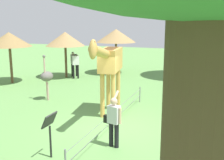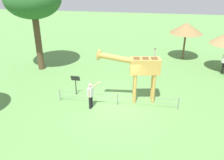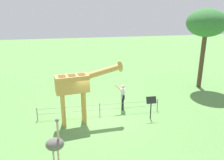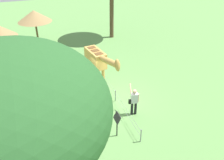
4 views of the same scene
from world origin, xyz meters
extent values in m
plane|color=#60934C|center=(0.00, 0.00, 0.00)|extent=(60.00, 60.00, 0.00)
cylinder|color=gold|center=(-0.98, -0.31, 0.92)|extent=(0.18, 0.18, 1.84)
cylinder|color=gold|center=(-0.91, -0.74, 0.92)|extent=(0.18, 0.18, 1.84)
cylinder|color=gold|center=(-2.06, -0.48, 0.92)|extent=(0.18, 0.18, 1.84)
cylinder|color=gold|center=(-2.00, -0.92, 0.92)|extent=(0.18, 0.18, 1.84)
cube|color=gold|center=(-1.49, -0.61, 2.29)|extent=(1.79, 0.96, 0.90)
cube|color=brown|center=(-0.99, -0.53, 2.75)|extent=(0.43, 0.49, 0.02)
cube|color=brown|center=(-1.49, -0.61, 2.75)|extent=(0.43, 0.49, 0.02)
cube|color=brown|center=(-1.98, -0.69, 2.75)|extent=(0.43, 0.49, 0.02)
cylinder|color=gold|center=(0.10, -0.36, 2.76)|extent=(2.12, 0.65, 0.73)
ellipsoid|color=gold|center=(1.11, -0.20, 2.97)|extent=(0.44, 0.32, 0.68)
cylinder|color=brown|center=(1.11, -0.14, 3.15)|extent=(0.05, 0.05, 0.14)
cylinder|color=brown|center=(1.11, -0.26, 3.15)|extent=(0.05, 0.05, 0.14)
cylinder|color=black|center=(1.45, 0.54, 0.39)|extent=(0.14, 0.14, 0.78)
cylinder|color=black|center=(1.49, 0.74, 0.39)|extent=(0.14, 0.14, 0.78)
cube|color=silver|center=(1.47, 0.64, 1.06)|extent=(0.31, 0.40, 0.55)
sphere|color=#D8AD8C|center=(1.47, 0.64, 1.47)|extent=(0.22, 0.22, 0.22)
cylinder|color=#D8AD8C|center=(1.15, 0.55, 1.47)|extent=(0.46, 0.17, 0.44)
cylinder|color=#D8AD8C|center=(1.52, 0.86, 1.05)|extent=(0.08, 0.08, 0.50)
cube|color=black|center=(1.47, 0.42, 0.88)|extent=(0.16, 0.22, 0.24)
cylinder|color=#CC9E93|center=(-2.17, -4.17, 0.45)|extent=(0.07, 0.07, 0.90)
ellipsoid|color=#66605B|center=(-2.25, -4.25, 1.18)|extent=(0.70, 0.56, 0.49)
cylinder|color=#CC9E93|center=(-2.10, -4.25, 1.73)|extent=(0.08, 0.08, 0.80)
sphere|color=#66605B|center=(-2.10, -4.25, 2.18)|extent=(0.14, 0.14, 0.14)
cylinder|color=brown|center=(8.10, 3.46, 2.00)|extent=(0.33, 0.33, 3.99)
ellipsoid|color=#387538|center=(8.10, 3.46, 4.84)|extent=(2.82, 2.82, 1.97)
cylinder|color=black|center=(2.76, -0.80, 0.47)|extent=(0.06, 0.06, 0.95)
cube|color=#2D2D2D|center=(2.76, -0.80, 1.13)|extent=(0.56, 0.21, 0.38)
cylinder|color=slate|center=(-3.50, 0.11, 0.38)|extent=(0.05, 0.05, 0.75)
cylinder|color=slate|center=(0.00, 0.11, 0.38)|extent=(0.05, 0.05, 0.75)
cylinder|color=slate|center=(3.50, 0.11, 0.38)|extent=(0.05, 0.05, 0.75)
cube|color=slate|center=(0.00, 0.11, 0.64)|extent=(7.00, 0.01, 0.01)
cube|color=slate|center=(0.00, 0.11, 0.34)|extent=(7.00, 0.01, 0.01)
camera|label=1|loc=(8.99, 3.46, 3.86)|focal=44.49mm
camera|label=2|loc=(-1.55, 12.65, 7.61)|focal=39.79mm
camera|label=3|loc=(-1.46, -12.16, 6.35)|focal=37.77mm
camera|label=4|loc=(10.82, -3.87, 8.29)|focal=38.10mm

